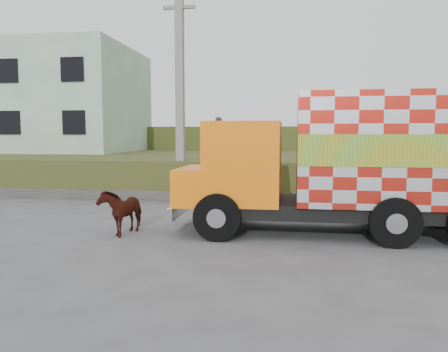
# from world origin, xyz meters

# --- Properties ---
(ground) EXTENTS (120.00, 120.00, 0.00)m
(ground) POSITION_xyz_m (0.00, 0.00, 0.00)
(ground) COLOR #474749
(ground) RESTS_ON ground
(embankment) EXTENTS (40.00, 12.00, 1.50)m
(embankment) POSITION_xyz_m (0.00, 10.00, 0.75)
(embankment) COLOR #304B19
(embankment) RESTS_ON ground
(embankment_far) EXTENTS (40.00, 12.00, 3.00)m
(embankment_far) POSITION_xyz_m (0.00, 22.00, 1.50)
(embankment_far) COLOR #304B19
(embankment_far) RESTS_ON ground
(retaining_strip) EXTENTS (16.00, 0.50, 0.40)m
(retaining_strip) POSITION_xyz_m (-2.00, 4.20, 0.20)
(retaining_strip) COLOR #595651
(retaining_strip) RESTS_ON ground
(building) EXTENTS (10.00, 8.00, 6.00)m
(building) POSITION_xyz_m (-11.00, 13.00, 4.50)
(building) COLOR silver
(building) RESTS_ON embankment
(utility_pole) EXTENTS (1.20, 0.30, 8.00)m
(utility_pole) POSITION_xyz_m (-1.00, 4.60, 4.08)
(utility_pole) COLOR gray
(utility_pole) RESTS_ON ground
(cargo_truck) EXTENTS (7.85, 2.81, 3.49)m
(cargo_truck) POSITION_xyz_m (4.57, -0.52, 1.80)
(cargo_truck) COLOR black
(cargo_truck) RESTS_ON ground
(cow) EXTENTS (0.85, 1.47, 1.17)m
(cow) POSITION_xyz_m (-1.11, -1.25, 0.59)
(cow) COLOR #371B0D
(cow) RESTS_ON ground
(pedestrian) EXTENTS (0.74, 0.62, 1.74)m
(pedestrian) POSITION_xyz_m (0.16, 6.69, 2.37)
(pedestrian) COLOR #2B2A27
(pedestrian) RESTS_ON embankment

